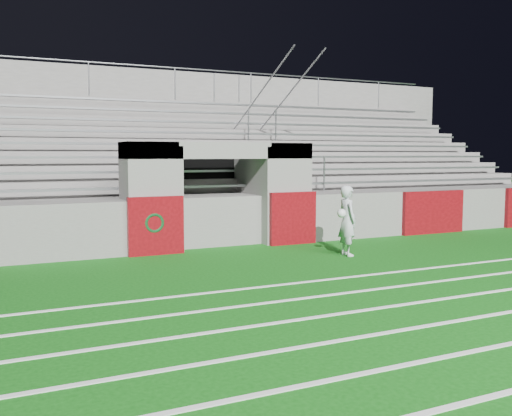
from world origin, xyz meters
TOP-DOWN VIEW (x-y plane):
  - ground at (0.00, 0.00)m, footprint 90.00×90.00m
  - field_markings at (0.00, -5.00)m, footprint 28.00×8.09m
  - stadium_structure at (0.00, 7.97)m, footprint 26.00×8.48m
  - goalkeeper_with_ball at (2.11, 0.97)m, footprint 0.63×0.63m
  - hose_coil at (-1.85, 2.93)m, footprint 0.51×0.14m

SIDE VIEW (x-z plane):
  - ground at x=0.00m, z-range 0.00..0.00m
  - field_markings at x=0.00m, z-range 0.00..0.01m
  - hose_coil at x=-1.85m, z-range 0.51..1.06m
  - goalkeeper_with_ball at x=2.11m, z-range 0.00..1.61m
  - stadium_structure at x=0.00m, z-range -1.22..4.20m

